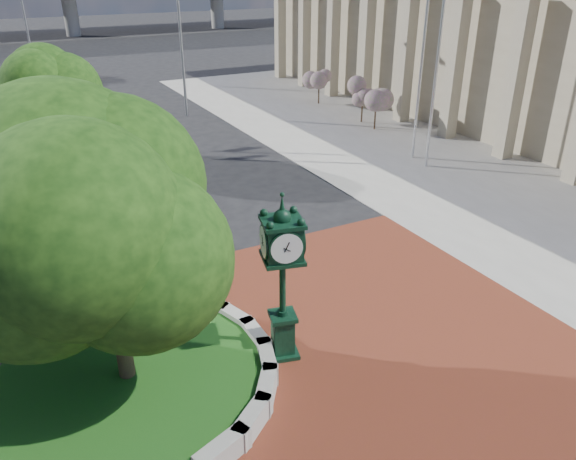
# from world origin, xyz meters

# --- Properties ---
(ground) EXTENTS (200.00, 200.00, 0.00)m
(ground) POSITION_xyz_m (0.00, 0.00, 0.00)
(ground) COLOR black
(ground) RESTS_ON ground
(plaza) EXTENTS (12.00, 12.00, 0.04)m
(plaza) POSITION_xyz_m (0.00, -1.00, 0.02)
(plaza) COLOR maroon
(plaza) RESTS_ON ground
(sidewalk) EXTENTS (20.00, 50.00, 0.04)m
(sidewalk) POSITION_xyz_m (16.00, 10.00, 0.02)
(sidewalk) COLOR #9E9B93
(sidewalk) RESTS_ON ground
(planter_wall) EXTENTS (2.96, 6.77, 0.54)m
(planter_wall) POSITION_xyz_m (-2.71, -0.00, 0.27)
(planter_wall) COLOR #9E9B93
(planter_wall) RESTS_ON ground
(grass_bed) EXTENTS (6.10, 6.10, 0.40)m
(grass_bed) POSITION_xyz_m (-5.00, 0.00, 0.20)
(grass_bed) COLOR #164E16
(grass_bed) RESTS_ON ground
(civic_building) EXTENTS (17.35, 44.00, 8.60)m
(civic_building) POSITION_xyz_m (23.60, 12.00, 4.33)
(civic_building) COLOR tan
(civic_building) RESTS_ON ground
(tree_planter) EXTENTS (5.20, 5.20, 6.33)m
(tree_planter) POSITION_xyz_m (-5.00, 0.00, 3.72)
(tree_planter) COLOR #38281C
(tree_planter) RESTS_ON ground
(tree_street) EXTENTS (4.40, 4.40, 5.45)m
(tree_street) POSITION_xyz_m (-4.00, 18.00, 3.24)
(tree_street) COLOR #38281C
(tree_street) RESTS_ON ground
(post_clock) EXTENTS (1.06, 1.06, 4.29)m
(post_clock) POSITION_xyz_m (-1.33, -0.60, 2.36)
(post_clock) COLOR black
(post_clock) RESTS_ON ground
(parked_car) EXTENTS (3.39, 4.91, 1.55)m
(parked_car) POSITION_xyz_m (0.27, 38.68, 0.78)
(parked_car) COLOR maroon
(parked_car) RESTS_ON ground
(flagpole_a) EXTENTS (1.77, 0.20, 11.33)m
(flagpole_a) POSITION_xyz_m (11.23, 8.72, 5.81)
(flagpole_a) COLOR silver
(flagpole_a) RESTS_ON ground
(flagpole_b) EXTENTS (1.78, 0.20, 11.35)m
(flagpole_b) POSITION_xyz_m (11.51, 10.04, 5.82)
(flagpole_b) COLOR silver
(flagpole_b) RESTS_ON ground
(street_lamp_near) EXTENTS (2.07, 0.44, 9.22)m
(street_lamp_near) POSITION_xyz_m (4.62, 23.52, 5.41)
(street_lamp_near) COLOR slate
(street_lamp_near) RESTS_ON ground
(street_lamp_far) EXTENTS (2.18, 0.43, 9.74)m
(street_lamp_far) POSITION_xyz_m (-2.36, 41.70, 5.71)
(street_lamp_far) COLOR slate
(street_lamp_far) RESTS_ON ground
(shrub_near) EXTENTS (1.20, 1.20, 2.20)m
(shrub_near) POSITION_xyz_m (12.90, 15.15, 1.59)
(shrub_near) COLOR #38281C
(shrub_near) RESTS_ON ground
(shrub_mid) EXTENTS (1.20, 1.20, 2.20)m
(shrub_mid) POSITION_xyz_m (13.17, 16.83, 1.59)
(shrub_mid) COLOR #38281C
(shrub_mid) RESTS_ON ground
(shrub_far) EXTENTS (1.20, 1.20, 2.20)m
(shrub_far) POSITION_xyz_m (13.38, 22.24, 1.59)
(shrub_far) COLOR #38281C
(shrub_far) RESTS_ON ground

